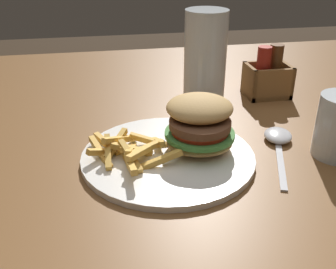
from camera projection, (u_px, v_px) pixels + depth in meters
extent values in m
cube|color=brown|center=(135.00, 156.00, 0.67)|extent=(1.52, 1.25, 0.03)
cylinder|color=brown|center=(311.00, 149.00, 1.43)|extent=(0.07, 0.07, 0.69)
cylinder|color=white|center=(168.00, 156.00, 0.62)|extent=(0.27, 0.27, 0.01)
ellipsoid|color=tan|center=(199.00, 142.00, 0.63)|extent=(0.12, 0.10, 0.02)
cylinder|color=#428438|center=(200.00, 134.00, 0.62)|extent=(0.13, 0.13, 0.01)
cylinder|color=red|center=(200.00, 130.00, 0.62)|extent=(0.10, 0.10, 0.01)
cylinder|color=brown|center=(200.00, 124.00, 0.61)|extent=(0.11, 0.11, 0.01)
ellipsoid|color=tan|center=(200.00, 108.00, 0.62)|extent=(0.12, 0.11, 0.04)
cube|color=gold|center=(137.00, 153.00, 0.58)|extent=(0.04, 0.05, 0.02)
cube|color=gold|center=(108.00, 152.00, 0.60)|extent=(0.01, 0.07, 0.03)
cube|color=gold|center=(154.00, 142.00, 0.65)|extent=(0.08, 0.03, 0.03)
cube|color=gold|center=(103.00, 152.00, 0.61)|extent=(0.05, 0.04, 0.03)
cube|color=gold|center=(132.00, 149.00, 0.61)|extent=(0.07, 0.01, 0.03)
cube|color=gold|center=(116.00, 144.00, 0.62)|extent=(0.04, 0.06, 0.03)
cube|color=gold|center=(145.00, 149.00, 0.60)|extent=(0.07, 0.05, 0.01)
cube|color=gold|center=(130.00, 163.00, 0.57)|extent=(0.02, 0.09, 0.03)
cube|color=gold|center=(120.00, 139.00, 0.62)|extent=(0.06, 0.06, 0.03)
cube|color=gold|center=(123.00, 145.00, 0.62)|extent=(0.01, 0.06, 0.02)
cube|color=gold|center=(155.00, 162.00, 0.58)|extent=(0.09, 0.01, 0.03)
cube|color=gold|center=(107.00, 144.00, 0.64)|extent=(0.04, 0.06, 0.02)
cube|color=gold|center=(158.00, 142.00, 0.64)|extent=(0.02, 0.06, 0.03)
cube|color=gold|center=(131.00, 150.00, 0.61)|extent=(0.02, 0.06, 0.03)
cube|color=gold|center=(100.00, 152.00, 0.61)|extent=(0.04, 0.08, 0.02)
cube|color=gold|center=(130.00, 156.00, 0.59)|extent=(0.03, 0.07, 0.03)
cylinder|color=silver|center=(205.00, 56.00, 0.82)|extent=(0.09, 0.09, 0.19)
cylinder|color=gold|center=(205.00, 64.00, 0.82)|extent=(0.08, 0.08, 0.15)
ellipsoid|color=silver|center=(278.00, 135.00, 0.68)|extent=(0.07, 0.07, 0.02)
cube|color=silver|center=(281.00, 166.00, 0.60)|extent=(0.06, 0.13, 0.00)
cube|color=brown|center=(266.00, 93.00, 0.87)|extent=(0.09, 0.07, 0.01)
cube|color=brown|center=(249.00, 82.00, 0.85)|extent=(0.01, 0.07, 0.07)
cube|color=brown|center=(285.00, 79.00, 0.86)|extent=(0.01, 0.07, 0.07)
cube|color=brown|center=(273.00, 86.00, 0.83)|extent=(0.09, 0.01, 0.07)
cube|color=brown|center=(262.00, 76.00, 0.88)|extent=(0.09, 0.01, 0.07)
cylinder|color=maroon|center=(263.00, 70.00, 0.84)|extent=(0.03, 0.03, 0.10)
cylinder|color=#512D14|center=(275.00, 68.00, 0.85)|extent=(0.03, 0.03, 0.10)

